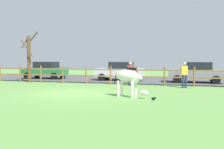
{
  "coord_description": "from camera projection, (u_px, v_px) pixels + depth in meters",
  "views": [
    {
      "loc": [
        5.53,
        -12.13,
        1.77
      ],
      "look_at": [
        1.62,
        1.39,
        0.94
      ],
      "focal_mm": 39.69,
      "sensor_mm": 36.0,
      "label": 1
    }
  ],
  "objects": [
    {
      "name": "ground_plane",
      "position": [
        76.0,
        93.0,
        13.27
      ],
      "size": [
        60.0,
        60.0,
        0.0
      ],
      "primitive_type": "plane",
      "color": "#5B8C42"
    },
    {
      "name": "parking_asphalt",
      "position": [
        119.0,
        79.0,
        22.19
      ],
      "size": [
        28.0,
        7.4,
        0.05
      ],
      "primitive_type": "cube",
      "color": "#47474C",
      "rests_on": "ground_plane"
    },
    {
      "name": "paddock_fence",
      "position": [
        98.0,
        74.0,
        18.15
      ],
      "size": [
        21.15,
        0.11,
        1.34
      ],
      "color": "brown",
      "rests_on": "ground_plane"
    },
    {
      "name": "bare_tree",
      "position": [
        29.0,
        57.0,
        19.67
      ],
      "size": [
        1.1,
        1.2,
        4.07
      ],
      "color": "#513A23",
      "rests_on": "ground_plane"
    },
    {
      "name": "zebra",
      "position": [
        128.0,
        78.0,
        11.72
      ],
      "size": [
        1.84,
        0.98,
        1.41
      ],
      "color": "white",
      "rests_on": "ground_plane"
    },
    {
      "name": "crow_on_grass",
      "position": [
        154.0,
        99.0,
        10.54
      ],
      "size": [
        0.21,
        0.1,
        0.2
      ],
      "color": "black",
      "rests_on": "ground_plane"
    },
    {
      "name": "parked_car_grey",
      "position": [
        196.0,
        72.0,
        18.83
      ],
      "size": [
        4.02,
        1.93,
        1.56
      ],
      "color": "slate",
      "rests_on": "parking_asphalt"
    },
    {
      "name": "parked_car_silver",
      "position": [
        120.0,
        71.0,
        20.91
      ],
      "size": [
        4.07,
        2.02,
        1.56
      ],
      "color": "#B7BABF",
      "rests_on": "parking_asphalt"
    },
    {
      "name": "parked_car_green",
      "position": [
        45.0,
        70.0,
        23.0
      ],
      "size": [
        4.06,
        2.0,
        1.56
      ],
      "color": "#236B38",
      "rests_on": "parking_asphalt"
    },
    {
      "name": "visitor_left_of_tree",
      "position": [
        185.0,
        74.0,
        15.66
      ],
      "size": [
        0.38,
        0.26,
        1.64
      ],
      "color": "#232847",
      "rests_on": "ground_plane"
    },
    {
      "name": "visitor_right_of_tree",
      "position": [
        130.0,
        73.0,
        17.07
      ],
      "size": [
        0.37,
        0.24,
        1.64
      ],
      "color": "#232847",
      "rests_on": "ground_plane"
    }
  ]
}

